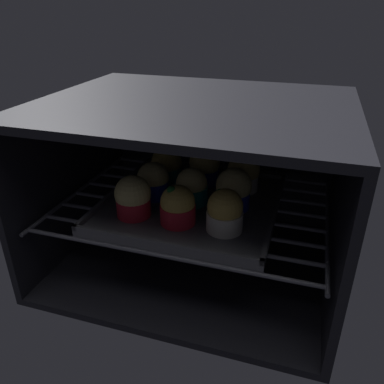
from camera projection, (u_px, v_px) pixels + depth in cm
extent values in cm
cube|color=black|center=(194.00, 260.00, 88.07)|extent=(59.00, 47.00, 1.50)
cube|color=black|center=(195.00, 106.00, 72.13)|extent=(59.00, 47.00, 1.50)
cube|color=black|center=(220.00, 153.00, 99.49)|extent=(59.00, 1.50, 34.00)
cube|color=black|center=(74.00, 173.00, 87.83)|extent=(1.50, 47.00, 34.00)
cube|color=black|center=(340.00, 211.00, 72.37)|extent=(1.50, 47.00, 34.00)
cylinder|color=#51515B|center=(161.00, 256.00, 65.43)|extent=(54.00, 0.80, 0.80)
cylinder|color=#51515B|center=(172.00, 239.00, 70.06)|extent=(54.00, 0.80, 0.80)
cylinder|color=#51515B|center=(182.00, 224.00, 74.69)|extent=(54.00, 0.80, 0.80)
cylinder|color=#51515B|center=(190.00, 211.00, 79.31)|extent=(54.00, 0.80, 0.80)
cylinder|color=#51515B|center=(198.00, 199.00, 83.94)|extent=(54.00, 0.80, 0.80)
cylinder|color=#51515B|center=(205.00, 189.00, 88.56)|extent=(54.00, 0.80, 0.80)
cylinder|color=#51515B|center=(211.00, 179.00, 93.19)|extent=(54.00, 0.80, 0.80)
cylinder|color=#51515B|center=(216.00, 171.00, 97.82)|extent=(54.00, 0.80, 0.80)
cylinder|color=#51515B|center=(83.00, 188.00, 88.89)|extent=(0.80, 42.00, 0.80)
cylinder|color=#51515B|center=(328.00, 225.00, 74.36)|extent=(0.80, 42.00, 0.80)
cube|color=#4C4C51|center=(192.00, 204.00, 79.80)|extent=(34.53, 34.53, 1.20)
cube|color=#4C4C51|center=(162.00, 244.00, 64.93)|extent=(34.53, 0.80, 1.00)
cube|color=#4C4C51|center=(213.00, 169.00, 93.68)|extent=(34.53, 0.80, 1.00)
cube|color=#4C4C51|center=(118.00, 188.00, 83.84)|extent=(0.80, 34.53, 1.00)
cube|color=#4C4C51|center=(275.00, 211.00, 74.77)|extent=(0.80, 34.53, 1.00)
cylinder|color=red|center=(134.00, 206.00, 73.82)|extent=(6.60, 6.60, 3.65)
sphere|color=#E0CC7A|center=(133.00, 193.00, 72.56)|extent=(6.96, 6.96, 6.96)
sphere|color=#19511E|center=(132.00, 182.00, 71.55)|extent=(1.77, 1.77, 1.77)
cylinder|color=red|center=(177.00, 214.00, 71.34)|extent=(6.60, 6.60, 3.65)
sphere|color=gold|center=(177.00, 202.00, 70.23)|extent=(6.41, 6.41, 6.41)
sphere|color=#19511E|center=(171.00, 190.00, 68.54)|extent=(1.62, 1.62, 1.62)
cylinder|color=silver|center=(225.00, 221.00, 69.07)|extent=(6.60, 6.60, 3.65)
sphere|color=gold|center=(225.00, 206.00, 67.73)|extent=(6.38, 6.38, 6.38)
sphere|color=#28702D|center=(220.00, 195.00, 67.62)|extent=(2.18, 2.18, 2.18)
cylinder|color=#1928B7|center=(153.00, 188.00, 80.98)|extent=(6.60, 6.60, 3.65)
sphere|color=#E0CC7A|center=(153.00, 178.00, 79.92)|extent=(6.70, 6.70, 6.70)
sphere|color=#1E6023|center=(154.00, 169.00, 78.92)|extent=(2.12, 2.12, 2.12)
cylinder|color=#0C8C84|center=(190.00, 194.00, 78.53)|extent=(6.60, 6.60, 3.65)
sphere|color=#E0CC7A|center=(190.00, 183.00, 77.41)|extent=(6.35, 6.35, 6.35)
sphere|color=#1E6023|center=(190.00, 174.00, 76.50)|extent=(1.76, 1.76, 1.76)
cylinder|color=#1928B7|center=(233.00, 199.00, 76.63)|extent=(6.60, 6.60, 3.65)
sphere|color=#E0CC7A|center=(234.00, 186.00, 75.31)|extent=(7.09, 7.09, 7.09)
cylinder|color=#0C8C84|center=(167.00, 171.00, 88.80)|extent=(6.60, 6.60, 3.65)
sphere|color=gold|center=(167.00, 162.00, 87.73)|extent=(7.00, 7.00, 7.00)
sphere|color=#28702D|center=(167.00, 152.00, 87.65)|extent=(1.64, 1.64, 1.64)
cylinder|color=#1928B7|center=(203.00, 176.00, 86.67)|extent=(6.60, 6.60, 3.65)
sphere|color=#DBBC60|center=(204.00, 163.00, 85.24)|extent=(6.89, 6.89, 6.89)
sphere|color=#28702D|center=(208.00, 149.00, 84.56)|extent=(1.73, 1.73, 1.73)
cylinder|color=silver|center=(243.00, 182.00, 83.89)|extent=(6.60, 6.60, 3.65)
sphere|color=#DBBC60|center=(244.00, 170.00, 82.62)|extent=(7.01, 7.01, 7.01)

